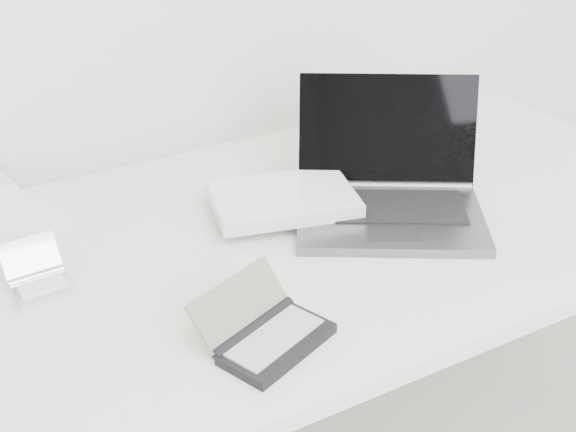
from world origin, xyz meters
TOP-DOWN VIEW (x-y plane):
  - desk at (0.00, 1.55)m, footprint 1.60×0.80m
  - laptop_large at (0.13, 1.56)m, footprint 0.54×0.43m
  - pda_silver at (-0.44, 1.59)m, footprint 0.10×0.11m
  - palmtop_charcoal at (-0.19, 1.30)m, footprint 0.21×0.19m

SIDE VIEW (x-z plane):
  - desk at x=0.00m, z-range 0.32..1.05m
  - pda_silver at x=-0.44m, z-range 0.71..0.78m
  - palmtop_charcoal at x=-0.19m, z-range 0.71..0.79m
  - laptop_large at x=0.13m, z-range 0.66..0.88m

